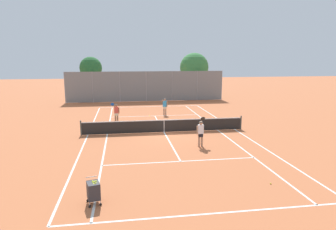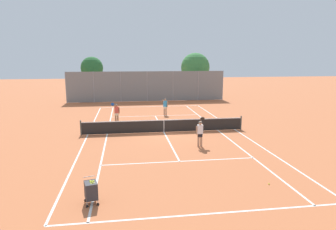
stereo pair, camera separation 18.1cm
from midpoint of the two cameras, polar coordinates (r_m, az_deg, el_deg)
ground_plane at (r=22.18m, az=-0.98°, el=-3.30°), size 120.00×120.00×0.00m
court_line_markings at (r=22.18m, az=-0.98°, el=-3.29°), size 11.10×23.90×0.01m
tennis_net at (r=22.06m, az=-0.98°, el=-2.02°), size 12.00×0.10×1.07m
ball_cart at (r=11.92m, az=-14.44°, el=-13.75°), size 0.61×0.72×0.96m
player_near_side at (r=18.58m, az=5.96°, el=-3.22°), size 0.67×0.73×1.77m
player_far_left at (r=25.63m, az=-10.02°, el=0.59°), size 0.70×0.72×1.77m
player_far_right at (r=28.60m, az=-0.80°, el=1.79°), size 0.55×0.46×1.60m
loose_tennis_ball_0 at (r=28.39m, az=-3.71°, el=-0.11°), size 0.07×0.07×0.07m
loose_tennis_ball_1 at (r=14.09m, az=18.61°, el=-12.27°), size 0.07×0.07×0.07m
back_fence at (r=37.71m, az=-4.30°, el=5.46°), size 19.73×0.08×3.78m
tree_behind_left at (r=40.75m, az=-14.74°, el=8.53°), size 2.88×2.88×5.55m
tree_behind_right at (r=41.89m, az=4.88°, el=8.87°), size 3.93×3.93×6.08m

